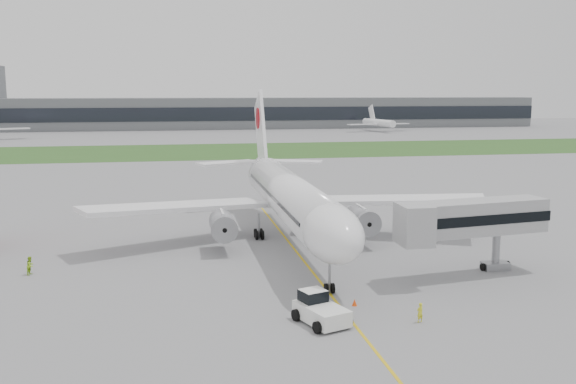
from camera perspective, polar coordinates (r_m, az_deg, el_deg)
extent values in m
plane|color=gray|center=(71.40, 0.74, -5.31)|extent=(600.00, 600.00, 0.00)
cube|color=#2F5620|center=(189.15, -6.37, 3.65)|extent=(600.00, 50.00, 0.02)
cube|color=slate|center=(298.33, -7.96, 6.94)|extent=(320.00, 22.00, 14.00)
cube|color=black|center=(287.35, -7.86, 6.86)|extent=(320.00, 0.60, 6.00)
cylinder|color=white|center=(74.09, 0.15, -0.36)|extent=(5.00, 38.00, 5.00)
ellipsoid|color=white|center=(55.39, 3.88, -3.61)|extent=(5.00, 11.00, 5.00)
cube|color=black|center=(54.26, 4.16, -2.91)|extent=(3.20, 1.54, 1.14)
cone|color=white|center=(95.47, -2.29, 2.25)|extent=(5.00, 10.53, 6.16)
cube|color=white|center=(75.03, -9.95, -1.30)|extent=(22.13, 13.52, 1.70)
cube|color=white|center=(79.57, 9.12, -0.69)|extent=(22.13, 13.52, 1.70)
cylinder|color=gray|center=(71.09, -5.84, -2.94)|extent=(2.70, 5.20, 2.70)
cylinder|color=gray|center=(74.07, 6.60, -2.46)|extent=(2.70, 5.20, 2.70)
cube|color=white|center=(96.48, -2.44, 5.36)|extent=(0.45, 10.90, 12.76)
cylinder|color=#AE0914|center=(97.36, -2.53, 6.57)|extent=(0.60, 3.20, 3.20)
cube|color=white|center=(97.32, -5.43, 2.58)|extent=(9.54, 6.34, 0.35)
cube|color=white|center=(98.70, 0.37, 2.72)|extent=(9.54, 6.34, 0.35)
cylinder|color=gray|center=(56.88, 3.71, -7.49)|extent=(0.24, 0.24, 3.10)
cylinder|color=black|center=(77.47, -2.60, -3.75)|extent=(1.40, 1.10, 1.10)
cylinder|color=black|center=(78.58, 2.04, -3.57)|extent=(1.40, 1.10, 1.10)
cube|color=white|center=(50.02, 3.01, -10.72)|extent=(3.97, 5.18, 1.22)
cube|color=white|center=(50.65, 2.24, -9.24)|extent=(2.28, 2.16, 1.02)
cube|color=black|center=(50.64, 2.25, -9.18)|extent=(2.35, 2.23, 0.87)
cylinder|color=black|center=(50.66, 0.71, -10.88)|extent=(0.65, 0.98, 0.92)
cylinder|color=black|center=(52.06, 3.35, -10.34)|extent=(0.65, 0.98, 0.92)
cylinder|color=black|center=(48.24, 2.64, -11.94)|extent=(0.65, 0.98, 0.92)
cylinder|color=black|center=(49.70, 5.35, -11.32)|extent=(0.65, 0.98, 0.92)
cube|color=#9F9FA2|center=(64.12, 16.13, -2.18)|extent=(15.45, 5.40, 3.24)
cube|color=black|center=(64.12, 16.13, -2.18)|extent=(15.68, 5.54, 0.97)
cube|color=#9F9FA2|center=(59.50, 11.15, -2.85)|extent=(2.81, 3.68, 3.68)
cylinder|color=gray|center=(67.18, 18.01, -4.88)|extent=(0.76, 0.76, 4.11)
cube|color=gray|center=(67.59, 17.94, -6.26)|extent=(2.79, 1.87, 0.76)
cylinder|color=black|center=(66.78, 16.96, -6.40)|extent=(0.43, 0.80, 0.76)
cylinder|color=black|center=(68.42, 18.89, -6.13)|extent=(0.43, 0.80, 0.76)
cone|color=#FF4A0D|center=(49.80, 3.36, -11.44)|extent=(0.45, 0.45, 0.62)
cone|color=#FF4A0D|center=(54.29, 5.93, -9.73)|extent=(0.42, 0.42, 0.58)
imported|color=yellow|center=(51.28, 11.65, -10.44)|extent=(0.66, 0.54, 1.56)
imported|color=#9ED623|center=(67.29, -21.93, -6.09)|extent=(0.93, 1.05, 1.82)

